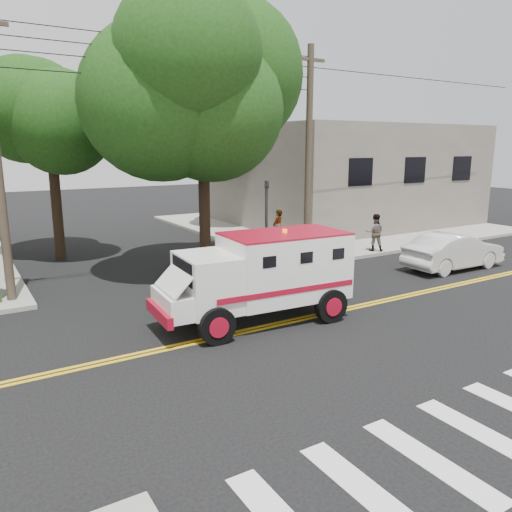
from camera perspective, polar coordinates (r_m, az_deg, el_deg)
ground at (r=13.97m, az=0.41°, el=-8.25°), size 100.00×100.00×0.00m
sidewalk_ne at (r=32.32m, az=8.15°, el=3.68°), size 17.00×17.00×0.15m
building_right at (r=33.35m, az=9.77°, el=9.21°), size 14.00×12.00×6.00m
utility_pole_right at (r=21.76m, az=6.02°, el=11.24°), size 0.28×0.28×9.00m
tree_main at (r=19.56m, az=-4.61°, el=19.06°), size 6.08×5.70×9.85m
tree_left at (r=23.28m, az=-21.62°, el=13.56°), size 4.48×4.20×7.70m
tree_right at (r=31.16m, az=-1.11°, el=14.59°), size 4.80×4.50×8.20m
traffic_signal at (r=20.01m, az=1.20°, el=4.67°), size 0.15×0.18×3.60m
armored_truck at (r=14.12m, az=0.74°, el=-1.90°), size 5.68×2.56×2.53m
parked_sedan at (r=21.90m, az=21.66°, el=0.52°), size 4.54×1.68×1.48m
pedestrian_a at (r=24.16m, az=2.52°, el=3.19°), size 0.78×0.66×1.81m
pedestrian_b at (r=23.82m, az=13.43°, el=2.64°), size 1.07×1.04×1.73m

